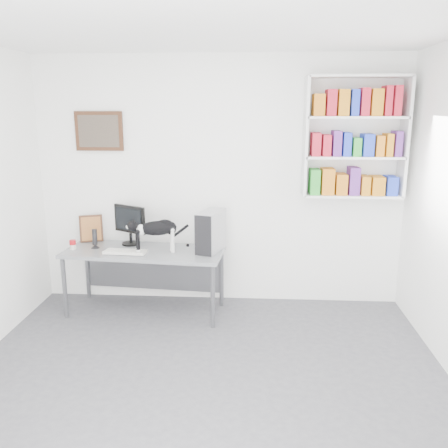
% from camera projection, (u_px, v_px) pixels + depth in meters
% --- Properties ---
extents(room, '(4.01, 4.01, 2.70)m').
position_uv_depth(room, '(198.00, 226.00, 3.25)').
color(room, '#5C5C61').
rests_on(room, ground).
extents(bookshelf, '(1.03, 0.28, 1.24)m').
position_uv_depth(bookshelf, '(355.00, 137.00, 4.84)').
color(bookshelf, silver).
rests_on(bookshelf, room).
extents(wall_art, '(0.52, 0.04, 0.42)m').
position_uv_depth(wall_art, '(99.00, 131.00, 5.11)').
color(wall_art, '#4E2B19').
rests_on(wall_art, room).
extents(desk, '(1.71, 0.79, 0.69)m').
position_uv_depth(desk, '(145.00, 281.00, 5.06)').
color(desk, gray).
rests_on(desk, room).
extents(monitor, '(0.46, 0.37, 0.44)m').
position_uv_depth(monitor, '(130.00, 225.00, 5.14)').
color(monitor, black).
rests_on(monitor, desk).
extents(keyboard, '(0.44, 0.19, 0.03)m').
position_uv_depth(keyboard, '(125.00, 252.00, 4.86)').
color(keyboard, silver).
rests_on(keyboard, desk).
extents(pc_tower, '(0.30, 0.46, 0.42)m').
position_uv_depth(pc_tower, '(211.00, 231.00, 4.91)').
color(pc_tower, '#A9A9AD').
rests_on(pc_tower, desk).
extents(speaker, '(0.11, 0.11, 0.22)m').
position_uv_depth(speaker, '(95.00, 238.00, 5.03)').
color(speaker, black).
rests_on(speaker, desk).
extents(leaning_print, '(0.27, 0.18, 0.31)m').
position_uv_depth(leaning_print, '(91.00, 228.00, 5.27)').
color(leaning_print, '#4E2B19').
rests_on(leaning_print, desk).
extents(soup_can, '(0.08, 0.08, 0.10)m').
position_uv_depth(soup_can, '(73.00, 245.00, 5.00)').
color(soup_can, '#B80F17').
rests_on(soup_can, desk).
extents(cat, '(0.59, 0.32, 0.35)m').
position_uv_depth(cat, '(156.00, 236.00, 4.85)').
color(cat, black).
rests_on(cat, desk).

